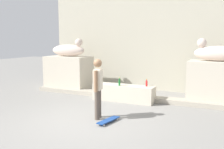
{
  "coord_description": "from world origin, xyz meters",
  "views": [
    {
      "loc": [
        3.33,
        -5.51,
        2.18
      ],
      "look_at": [
        0.05,
        1.54,
        1.1
      ],
      "focal_mm": 40.06,
      "sensor_mm": 36.0,
      "label": 1
    }
  ],
  "objects_px": {
    "statue_reclining_right": "(217,53)",
    "skater": "(98,86)",
    "statue_reclining_left": "(69,50)",
    "skateboard": "(108,120)",
    "bottle_green": "(119,82)",
    "bottle_red": "(147,83)"
  },
  "relations": [
    {
      "from": "statue_reclining_right",
      "to": "bottle_green",
      "type": "xyz_separation_m",
      "value": [
        -3.09,
        -1.18,
        -1.05
      ]
    },
    {
      "from": "skater",
      "to": "bottle_green",
      "type": "distance_m",
      "value": 2.02
    },
    {
      "from": "statue_reclining_left",
      "to": "skater",
      "type": "xyz_separation_m",
      "value": [
        3.13,
        -3.17,
        -0.82
      ]
    },
    {
      "from": "statue_reclining_left",
      "to": "bottle_red",
      "type": "relative_size",
      "value": 6.35
    },
    {
      "from": "skater",
      "to": "bottle_red",
      "type": "height_order",
      "value": "skater"
    },
    {
      "from": "statue_reclining_left",
      "to": "bottle_green",
      "type": "xyz_separation_m",
      "value": [
        2.92,
        -1.18,
        -1.05
      ]
    },
    {
      "from": "statue_reclining_left",
      "to": "skater",
      "type": "relative_size",
      "value": 0.96
    },
    {
      "from": "statue_reclining_left",
      "to": "skater",
      "type": "bearing_deg",
      "value": -46.32
    },
    {
      "from": "statue_reclining_right",
      "to": "skater",
      "type": "relative_size",
      "value": 0.97
    },
    {
      "from": "skateboard",
      "to": "bottle_red",
      "type": "bearing_deg",
      "value": -175.99
    },
    {
      "from": "skateboard",
      "to": "bottle_green",
      "type": "relative_size",
      "value": 2.78
    },
    {
      "from": "bottle_green",
      "to": "statue_reclining_left",
      "type": "bearing_deg",
      "value": 157.97
    },
    {
      "from": "skateboard",
      "to": "skater",
      "type": "bearing_deg",
      "value": -105.29
    },
    {
      "from": "statue_reclining_right",
      "to": "bottle_red",
      "type": "xyz_separation_m",
      "value": [
        -2.19,
        -0.88,
        -1.07
      ]
    },
    {
      "from": "bottle_green",
      "to": "bottle_red",
      "type": "bearing_deg",
      "value": 18.6
    },
    {
      "from": "statue_reclining_left",
      "to": "statue_reclining_right",
      "type": "bearing_deg",
      "value": -0.89
    },
    {
      "from": "statue_reclining_left",
      "to": "statue_reclining_right",
      "type": "relative_size",
      "value": 1.0
    },
    {
      "from": "statue_reclining_left",
      "to": "skateboard",
      "type": "height_order",
      "value": "statue_reclining_left"
    },
    {
      "from": "skateboard",
      "to": "bottle_green",
      "type": "xyz_separation_m",
      "value": [
        -0.63,
        2.19,
        0.64
      ]
    },
    {
      "from": "statue_reclining_right",
      "to": "bottle_red",
      "type": "distance_m",
      "value": 2.59
    },
    {
      "from": "statue_reclining_right",
      "to": "statue_reclining_left",
      "type": "bearing_deg",
      "value": 1.64
    },
    {
      "from": "statue_reclining_right",
      "to": "bottle_red",
      "type": "height_order",
      "value": "statue_reclining_right"
    }
  ]
}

